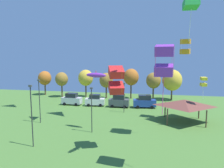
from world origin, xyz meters
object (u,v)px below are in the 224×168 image
object	(u,v)px
parked_car_second_from_left	(95,100)
light_post_1	(39,99)
kite_flying_10	(116,80)
park_pavilion	(184,103)
kite_flying_3	(185,47)
kite_flying_5	(204,82)
light_post_3	(92,107)
treeline_tree_6	(172,80)
treeline_tree_4	(131,77)
treeline_tree_5	(153,81)
treeline_tree_1	(62,79)
treeline_tree_3	(106,80)
parked_car_leftmost	(72,99)
parked_car_rightmost_in_row	(144,102)
treeline_tree_0	(45,78)
parked_car_third_from_left	(119,101)
kite_flying_0	(164,60)
kite_flying_1	(96,75)
light_post_2	(124,96)
light_post_0	(32,113)
treeline_tree_2	(86,78)

from	to	relation	value
parked_car_second_from_left	light_post_1	size ratio (longest dim) A/B	0.62
kite_flying_10	park_pavilion	distance (m)	15.56
light_post_1	kite_flying_3	bearing A→B (deg)	14.33
kite_flying_5	light_post_1	size ratio (longest dim) A/B	0.47
kite_flying_10	light_post_3	distance (m)	7.52
treeline_tree_6	treeline_tree_4	bearing A→B (deg)	179.45
treeline_tree_4	treeline_tree_5	xyz separation A→B (m)	(5.48, -0.55, -0.69)
treeline_tree_1	treeline_tree_3	size ratio (longest dim) A/B	1.01
parked_car_leftmost	parked_car_rightmost_in_row	size ratio (longest dim) A/B	0.91
treeline_tree_1	treeline_tree_5	distance (m)	23.45
parked_car_second_from_left	treeline_tree_0	distance (m)	20.11
parked_car_third_from_left	treeline_tree_1	world-z (taller)	treeline_tree_1
parked_car_third_from_left	treeline_tree_6	world-z (taller)	treeline_tree_6
kite_flying_0	light_post_1	size ratio (longest dim) A/B	0.87
parked_car_leftmost	treeline_tree_0	xyz separation A→B (m)	(-11.90, 10.12, 3.37)
kite_flying_1	treeline_tree_4	bearing A→B (deg)	83.27
light_post_2	treeline_tree_3	distance (m)	13.92
parked_car_rightmost_in_row	light_post_0	world-z (taller)	light_post_0
treeline_tree_2	kite_flying_5	bearing A→B (deg)	-36.66
kite_flying_5	parked_car_leftmost	world-z (taller)	kite_flying_5
park_pavilion	treeline_tree_6	size ratio (longest dim) A/B	0.96
parked_car_second_from_left	treeline_tree_1	world-z (taller)	treeline_tree_1
kite_flying_1	treeline_tree_4	distance (m)	23.34
parked_car_rightmost_in_row	kite_flying_3	bearing A→B (deg)	-55.60
kite_flying_1	parked_car_third_from_left	world-z (taller)	kite_flying_1
kite_flying_5	light_post_3	bearing A→B (deg)	-158.36
parked_car_second_from_left	treeline_tree_6	xyz separation A→B (m)	(16.63, 9.21, 3.63)
parked_car_leftmost	parked_car_third_from_left	world-z (taller)	parked_car_third_from_left
parked_car_rightmost_in_row	treeline_tree_2	bearing A→B (deg)	142.48
kite_flying_10	treeline_tree_2	distance (m)	31.70
parked_car_second_from_left	parked_car_third_from_left	world-z (taller)	parked_car_third_from_left
kite_flying_0	kite_flying_5	size ratio (longest dim) A/B	1.85
kite_flying_5	parked_car_second_from_left	distance (m)	21.80
parked_car_rightmost_in_row	park_pavilion	size ratio (longest dim) A/B	0.66
treeline_tree_2	light_post_0	bearing A→B (deg)	-83.44
kite_flying_5	treeline_tree_4	distance (m)	21.99
light_post_1	treeline_tree_3	distance (m)	21.74
park_pavilion	treeline_tree_3	size ratio (longest dim) A/B	1.10
kite_flying_3	treeline_tree_6	xyz separation A→B (m)	(-0.08, 16.04, -7.05)
parked_car_rightmost_in_row	treeline_tree_6	size ratio (longest dim) A/B	0.64
parked_car_second_from_left	treeline_tree_6	size ratio (longest dim) A/B	0.57
park_pavilion	treeline_tree_6	xyz separation A→B (m)	(-0.19, 16.97, 1.75)
kite_flying_1	park_pavilion	size ratio (longest dim) A/B	0.43
treeline_tree_6	kite_flying_0	bearing A→B (deg)	-97.38
kite_flying_10	light_post_0	size ratio (longest dim) A/B	0.42
parked_car_leftmost	light_post_0	distance (m)	20.89
parked_car_third_from_left	kite_flying_0	bearing A→B (deg)	-71.75
kite_flying_3	light_post_3	xyz separation A→B (m)	(-12.99, -8.11, -8.37)
treeline_tree_4	kite_flying_1	bearing A→B (deg)	-96.73
kite_flying_10	light_post_1	xyz separation A→B (m)	(-13.25, 7.08, -3.94)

